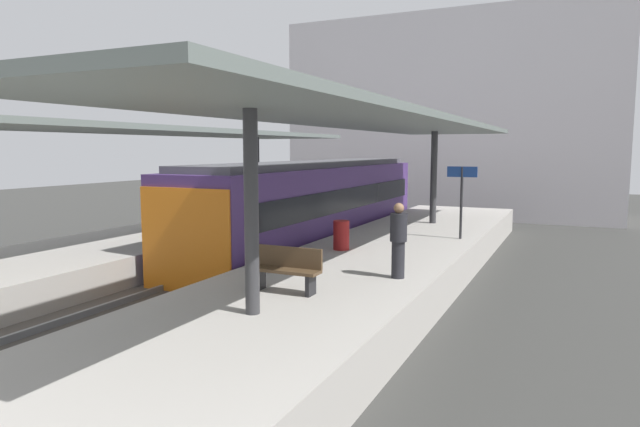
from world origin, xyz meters
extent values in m
plane|color=#383835|center=(0.00, 0.00, 0.00)|extent=(80.00, 80.00, 0.00)
cube|color=#ADA8A0|center=(-3.80, 0.00, 0.50)|extent=(4.40, 28.00, 1.00)
cube|color=#ADA8A0|center=(3.80, 0.00, 0.50)|extent=(4.40, 28.00, 1.00)
cube|color=#4C4742|center=(0.00, 0.00, 0.10)|extent=(3.20, 28.00, 0.20)
cube|color=slate|center=(-0.72, 0.00, 0.27)|extent=(0.08, 28.00, 0.14)
cube|color=slate|center=(0.72, 0.00, 0.27)|extent=(0.08, 28.00, 0.14)
cube|color=#472D6B|center=(0.00, 5.49, 1.65)|extent=(2.70, 14.70, 2.90)
cube|color=orange|center=(0.00, -1.89, 1.50)|extent=(2.65, 0.08, 2.60)
cube|color=black|center=(-1.37, 5.49, 2.00)|extent=(0.04, 13.53, 0.76)
cube|color=black|center=(1.37, 5.49, 2.00)|extent=(0.04, 13.53, 0.76)
cube|color=#515156|center=(0.00, 5.49, 3.20)|extent=(2.16, 13.97, 0.20)
cylinder|color=#333335|center=(-3.80, 7.70, 2.62)|extent=(0.24, 0.24, 3.24)
cube|color=slate|center=(-3.80, 1.40, 4.32)|extent=(4.18, 21.00, 0.16)
cylinder|color=#333335|center=(3.80, -4.90, 2.69)|extent=(0.24, 0.24, 3.38)
cylinder|color=#333335|center=(3.80, 7.70, 2.69)|extent=(0.24, 0.24, 3.38)
cube|color=slate|center=(3.80, 1.40, 4.46)|extent=(4.18, 21.00, 0.16)
cube|color=black|center=(3.08, -3.47, 1.20)|extent=(0.08, 0.32, 0.40)
cube|color=black|center=(4.18, -3.47, 1.20)|extent=(0.08, 0.32, 0.40)
cube|color=#4C3823|center=(3.63, -3.47, 1.43)|extent=(1.40, 0.40, 0.06)
cube|color=#4C3823|center=(3.63, -3.29, 1.66)|extent=(1.40, 0.06, 0.40)
cylinder|color=#262628|center=(5.44, 4.45, 2.10)|extent=(0.08, 0.08, 2.20)
cube|color=navy|center=(5.44, 4.45, 3.05)|extent=(0.90, 0.06, 0.32)
cylinder|color=maroon|center=(2.84, 1.19, 1.40)|extent=(0.44, 0.44, 0.80)
cylinder|color=#232328|center=(5.24, -1.39, 1.40)|extent=(0.28, 0.28, 0.79)
cylinder|color=#232328|center=(5.24, -1.39, 2.09)|extent=(0.36, 0.36, 0.59)
sphere|color=#936B4C|center=(5.24, -1.39, 2.50)|extent=(0.22, 0.22, 0.22)
cube|color=#B7B2B7|center=(1.85, 20.00, 5.50)|extent=(18.00, 6.00, 11.00)
camera|label=1|loc=(8.61, -12.58, 3.73)|focal=31.10mm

